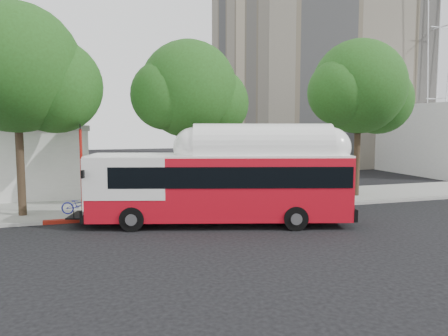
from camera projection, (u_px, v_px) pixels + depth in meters
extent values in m
plane|color=black|center=(247.00, 232.00, 17.61)|extent=(120.00, 120.00, 0.00)
cube|color=gray|center=(205.00, 202.00, 23.78)|extent=(60.00, 5.00, 0.15)
cube|color=gray|center=(219.00, 212.00, 21.31)|extent=(60.00, 0.30, 0.15)
cube|color=maroon|center=(158.00, 215.00, 20.42)|extent=(10.00, 0.32, 0.16)
cylinder|color=#2D2116|center=(20.00, 153.00, 19.86)|extent=(0.36, 0.36, 6.08)
sphere|color=#204914|center=(16.00, 68.00, 19.47)|extent=(5.80, 5.80, 5.80)
sphere|color=#204914|center=(55.00, 86.00, 20.21)|extent=(4.35, 4.35, 4.35)
cylinder|color=#2D2116|center=(189.00, 155.00, 22.74)|extent=(0.36, 0.36, 5.44)
sphere|color=#204914|center=(189.00, 89.00, 22.39)|extent=(5.00, 5.00, 5.00)
sphere|color=#204914|center=(213.00, 103.00, 23.06)|extent=(3.75, 3.75, 3.75)
cylinder|color=#2D2116|center=(357.00, 149.00, 25.49)|extent=(0.36, 0.36, 5.76)
sphere|color=#204914|center=(359.00, 87.00, 25.13)|extent=(5.40, 5.40, 5.40)
sphere|color=#204914|center=(378.00, 100.00, 25.83)|extent=(4.05, 4.05, 4.05)
cube|color=tan|center=(313.00, 3.00, 47.75)|extent=(18.00, 18.00, 35.00)
cube|color=red|center=(219.00, 187.00, 18.73)|extent=(11.20, 5.33, 2.65)
cube|color=black|center=(230.00, 174.00, 18.68)|extent=(10.16, 5.08, 0.87)
cube|color=white|center=(219.00, 155.00, 18.59)|extent=(11.18, 5.26, 0.09)
cube|color=white|center=(262.00, 150.00, 18.60)|extent=(6.13, 3.38, 0.50)
cube|color=black|center=(80.00, 215.00, 18.72)|extent=(1.16, 1.78, 0.05)
imported|color=#212498|center=(80.00, 205.00, 18.68)|extent=(0.96, 1.66, 0.82)
cylinder|color=#AA1812|center=(82.00, 174.00, 19.91)|extent=(0.12, 0.12, 4.11)
cube|color=black|center=(80.00, 127.00, 19.69)|extent=(0.05, 0.41, 0.26)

